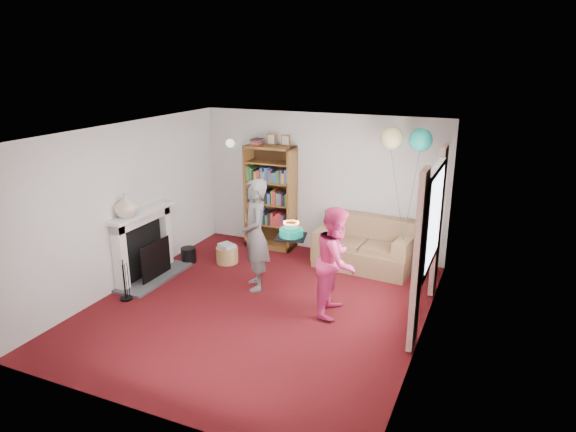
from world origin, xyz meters
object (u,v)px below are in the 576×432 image
at_px(sofa, 365,248).
at_px(birthday_cake, 291,233).
at_px(person_magenta, 336,261).
at_px(person_striped, 255,235).
at_px(bookcase, 271,198).

relative_size(sofa, birthday_cake, 4.01).
xyz_separation_m(sofa, person_magenta, (0.06, -1.77, 0.44)).
bearing_deg(person_magenta, person_striped, 74.78).
relative_size(bookcase, sofa, 1.33).
bearing_deg(bookcase, birthday_cake, -58.16).
height_order(person_striped, birthday_cake, person_striped).
relative_size(bookcase, birthday_cake, 5.34).
xyz_separation_m(sofa, birthday_cake, (-0.58, -1.85, 0.79)).
relative_size(sofa, person_striped, 0.93).
bearing_deg(birthday_cake, person_magenta, 6.69).
bearing_deg(person_striped, sofa, 104.90).
bearing_deg(person_striped, bookcase, 163.93).
bearing_deg(person_striped, birthday_cake, 30.87).
height_order(sofa, person_magenta, person_magenta).
bearing_deg(person_magenta, birthday_cake, 92.72).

